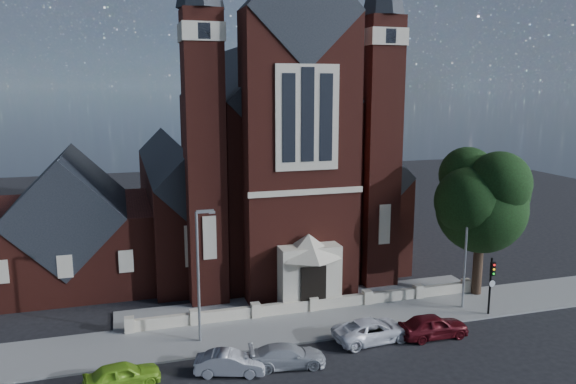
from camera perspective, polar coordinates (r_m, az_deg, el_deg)
name	(u,v)px	position (r m, az deg, el deg)	size (l,w,h in m)	color
ground	(279,272)	(46.60, -0.93, -8.16)	(120.00, 120.00, 0.00)	black
pavement_strip	(323,323)	(37.29, 3.58, -13.15)	(60.00, 5.00, 0.12)	gray
forecourt_paving	(304,301)	(40.76, 1.60, -10.99)	(26.00, 3.00, 0.14)	gray
forecourt_wall	(313,311)	(39.01, 2.54, -12.02)	(24.00, 0.40, 0.90)	beige
church	(255,161)	(52.24, -3.34, 3.11)	(20.01, 34.90, 29.20)	#4F1D15
parish_hall	(71,230)	(46.94, -21.20, -3.66)	(12.00, 12.20, 10.24)	#4F1D15
street_tree	(486,203)	(42.04, 19.44, -1.03)	(6.40, 6.60, 10.70)	black
street_lamp_left	(200,269)	(33.38, -8.98, -7.71)	(1.16, 0.22, 8.09)	gray
street_lamp_right	(467,244)	(39.80, 17.73, -5.07)	(1.16, 0.22, 8.09)	gray
traffic_signal	(491,279)	(39.69, 19.95, -8.30)	(0.28, 0.42, 4.00)	black
car_lime_van	(122,375)	(31.08, -16.48, -17.40)	(1.54, 3.83, 1.30)	#80BB25
car_silver_a	(230,363)	(31.26, -5.90, -16.89)	(1.30, 3.73, 1.23)	#94959B
car_silver_b	(287,356)	(31.83, -0.06, -16.30)	(1.71, 4.21, 1.22)	#A6A9AD
car_white_suv	(373,330)	(35.00, 8.59, -13.71)	(2.23, 4.84, 1.34)	white
car_dark_red	(433,326)	(36.13, 14.52, -13.03)	(1.73, 4.30, 1.46)	#500D13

